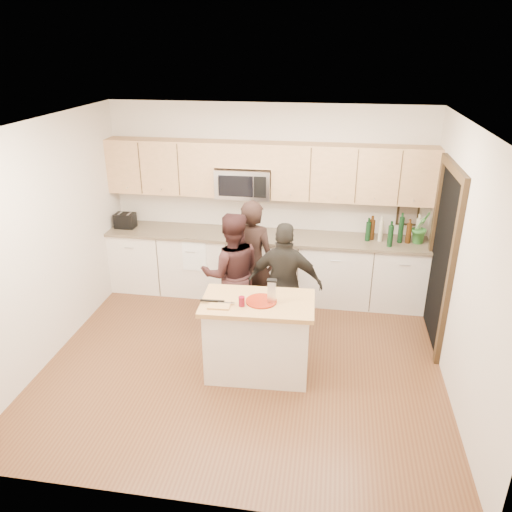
% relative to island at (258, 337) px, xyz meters
% --- Properties ---
extents(floor, '(4.50, 4.50, 0.00)m').
position_rel_island_xyz_m(floor, '(-0.19, 0.18, -0.45)').
color(floor, brown).
rests_on(floor, ground).
extents(room_shell, '(4.52, 4.02, 2.71)m').
position_rel_island_xyz_m(room_shell, '(-0.19, 0.18, 1.28)').
color(room_shell, beige).
rests_on(room_shell, ground).
extents(back_cabinetry, '(4.50, 0.66, 0.94)m').
position_rel_island_xyz_m(back_cabinetry, '(-0.19, 1.87, 0.02)').
color(back_cabinetry, silver).
rests_on(back_cabinetry, ground).
extents(upper_cabinetry, '(4.50, 0.33, 0.75)m').
position_rel_island_xyz_m(upper_cabinetry, '(-0.16, 2.01, 1.39)').
color(upper_cabinetry, tan).
rests_on(upper_cabinetry, ground).
extents(microwave, '(0.76, 0.41, 0.40)m').
position_rel_island_xyz_m(microwave, '(-0.50, 1.98, 1.20)').
color(microwave, silver).
rests_on(microwave, ground).
extents(doorway, '(0.06, 1.25, 2.20)m').
position_rel_island_xyz_m(doorway, '(2.04, 1.08, 0.70)').
color(doorway, black).
rests_on(doorway, ground).
extents(framed_picture, '(0.30, 0.03, 0.38)m').
position_rel_island_xyz_m(framed_picture, '(1.76, 2.16, 0.83)').
color(framed_picture, black).
rests_on(framed_picture, ground).
extents(dish_towel, '(0.34, 0.60, 0.48)m').
position_rel_island_xyz_m(dish_towel, '(-1.14, 1.68, 0.35)').
color(dish_towel, white).
rests_on(dish_towel, ground).
extents(island, '(1.23, 0.75, 0.90)m').
position_rel_island_xyz_m(island, '(0.00, 0.00, 0.00)').
color(island, silver).
rests_on(island, ground).
extents(red_plate, '(0.33, 0.33, 0.02)m').
position_rel_island_xyz_m(red_plate, '(0.04, -0.01, 0.45)').
color(red_plate, maroon).
rests_on(red_plate, island).
extents(box_grater, '(0.10, 0.07, 0.25)m').
position_rel_island_xyz_m(box_grater, '(0.15, -0.01, 0.59)').
color(box_grater, silver).
rests_on(box_grater, red_plate).
extents(drink_glass, '(0.07, 0.07, 0.10)m').
position_rel_island_xyz_m(drink_glass, '(-0.15, -0.13, 0.50)').
color(drink_glass, maroon).
rests_on(drink_glass, island).
extents(cutting_board, '(0.24, 0.20, 0.02)m').
position_rel_island_xyz_m(cutting_board, '(-0.38, -0.16, 0.46)').
color(cutting_board, tan).
rests_on(cutting_board, island).
extents(tongs, '(0.26, 0.04, 0.02)m').
position_rel_island_xyz_m(tongs, '(-0.47, -0.12, 0.47)').
color(tongs, black).
rests_on(tongs, cutting_board).
extents(knife, '(0.18, 0.03, 0.01)m').
position_rel_island_xyz_m(knife, '(-0.31, -0.13, 0.47)').
color(knife, silver).
rests_on(knife, cutting_board).
extents(toaster, '(0.28, 0.20, 0.22)m').
position_rel_island_xyz_m(toaster, '(-2.24, 1.85, 0.59)').
color(toaster, black).
rests_on(toaster, back_cabinetry).
extents(bottle_cluster, '(0.73, 0.31, 0.42)m').
position_rel_island_xyz_m(bottle_cluster, '(1.54, 1.87, 0.66)').
color(bottle_cluster, black).
rests_on(bottle_cluster, back_cabinetry).
extents(orchid, '(0.32, 0.30, 0.45)m').
position_rel_island_xyz_m(orchid, '(1.91, 1.90, 0.71)').
color(orchid, '#32702D').
rests_on(orchid, back_cabinetry).
extents(woman_left, '(0.65, 0.47, 1.65)m').
position_rel_island_xyz_m(woman_left, '(-0.26, 1.17, 0.37)').
color(woman_left, black).
rests_on(woman_left, ground).
extents(woman_center, '(0.91, 0.79, 1.58)m').
position_rel_island_xyz_m(woman_center, '(-0.46, 0.84, 0.34)').
color(woman_center, black).
rests_on(woman_center, ground).
extents(woman_right, '(0.91, 0.39, 1.54)m').
position_rel_island_xyz_m(woman_right, '(0.22, 0.71, 0.31)').
color(woman_right, black).
rests_on(woman_right, ground).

